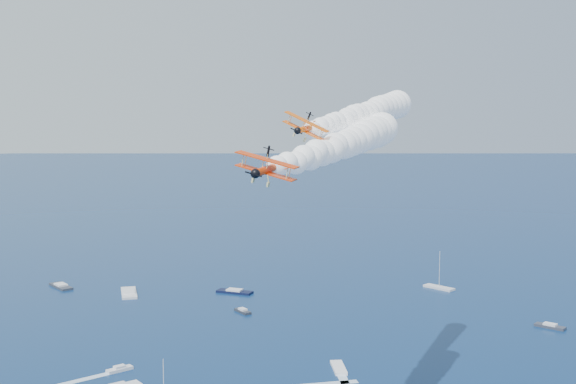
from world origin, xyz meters
name	(u,v)px	position (x,y,z in m)	size (l,w,h in m)	color
biplane_lead	(305,129)	(4.09, 33.97, 55.63)	(6.39, 7.17, 4.32)	#FF5F05
biplane_trail	(267,170)	(-9.45, 18.24, 51.25)	(7.10, 7.96, 4.80)	#E83504
smoke_trail_lead	(361,115)	(23.64, 49.71, 57.50)	(40.21, 33.49, 9.52)	white
smoke_trail_trail	(339,145)	(9.93, 34.18, 53.12)	(39.91, 33.85, 9.52)	white
spectator_boats	(111,347)	(-6.84, 115.41, 0.35)	(208.33, 195.68, 0.70)	silver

